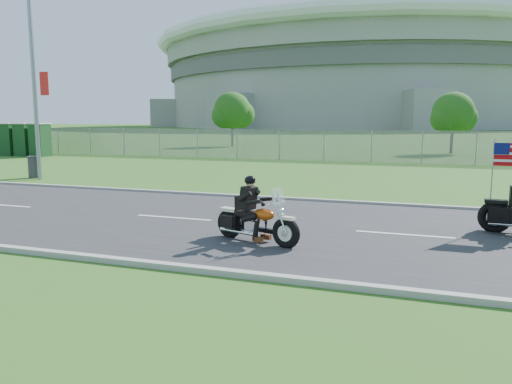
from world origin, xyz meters
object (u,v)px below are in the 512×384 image
(streetlight, at_px, (36,51))
(porta_toilet_b, at_px, (25,140))
(trash_can, at_px, (35,167))
(porta_toilet_a, at_px, (40,140))
(motorcycle_lead, at_px, (255,222))
(porta_toilet_c, at_px, (10,140))

(streetlight, distance_m, porta_toilet_b, 16.33)
(streetlight, distance_m, trash_can, 5.20)
(porta_toilet_a, xyz_separation_m, motorcycle_lead, (22.97, -18.76, -0.68))
(porta_toilet_c, height_order, trash_can, porta_toilet_c)
(porta_toilet_c, bearing_deg, motorcycle_lead, -36.06)
(porta_toilet_b, relative_size, porta_toilet_c, 1.00)
(motorcycle_lead, xyz_separation_m, trash_can, (-13.61, 8.16, 0.01))
(porta_toilet_a, relative_size, porta_toilet_c, 1.00)
(porta_toilet_a, distance_m, porta_toilet_c, 2.80)
(streetlight, relative_size, porta_toilet_b, 4.35)
(streetlight, relative_size, porta_toilet_a, 4.35)
(streetlight, xyz_separation_m, porta_toilet_a, (-10.02, 10.78, -4.49))
(porta_toilet_c, bearing_deg, porta_toilet_a, 0.00)
(streetlight, bearing_deg, porta_toilet_b, 136.65)
(porta_toilet_c, height_order, motorcycle_lead, porta_toilet_c)
(porta_toilet_b, distance_m, porta_toilet_c, 1.40)
(streetlight, bearing_deg, trash_can, 165.24)
(trash_can, bearing_deg, porta_toilet_a, 131.41)
(streetlight, bearing_deg, motorcycle_lead, -31.66)
(streetlight, distance_m, porta_toilet_a, 15.39)
(porta_toilet_b, bearing_deg, streetlight, -43.35)
(porta_toilet_a, xyz_separation_m, porta_toilet_c, (-2.80, 0.00, 0.00))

